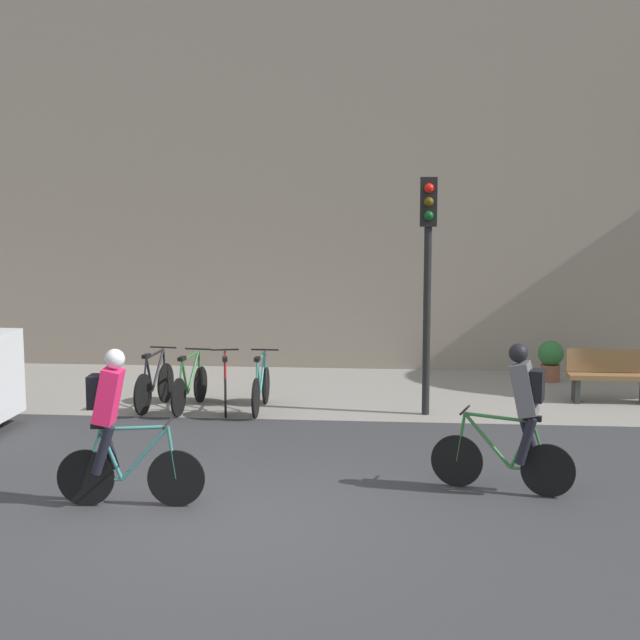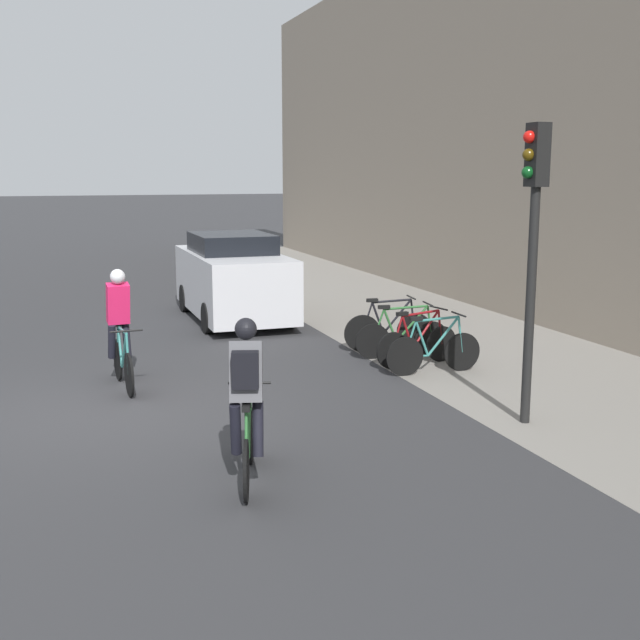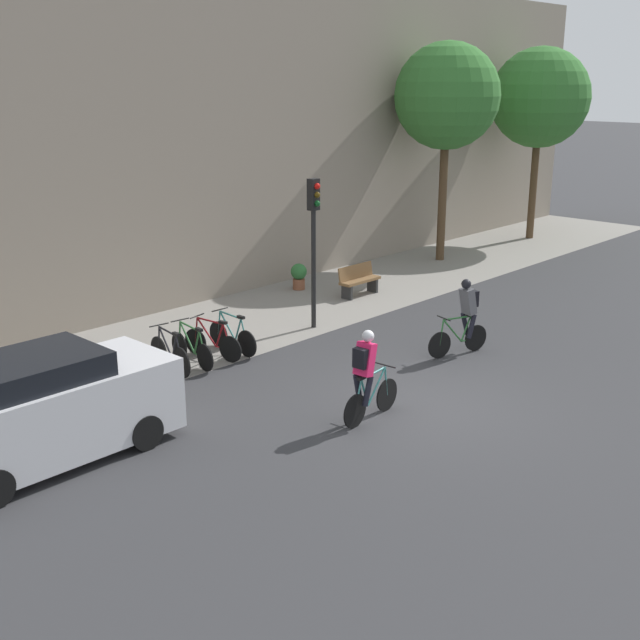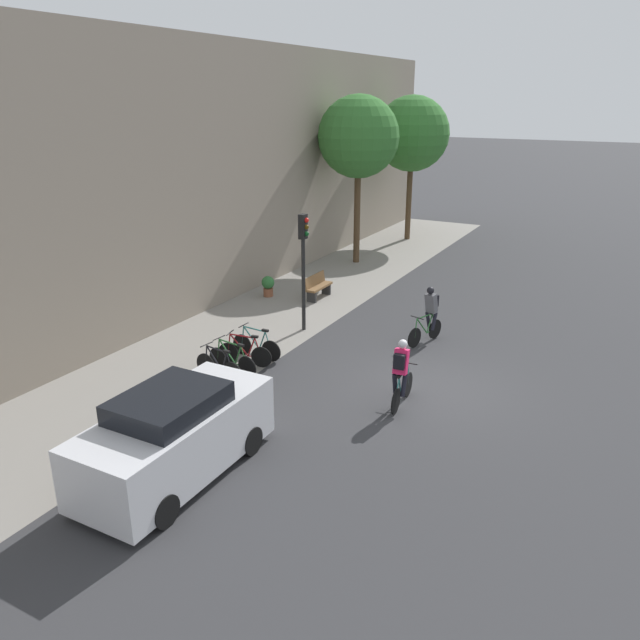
# 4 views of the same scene
# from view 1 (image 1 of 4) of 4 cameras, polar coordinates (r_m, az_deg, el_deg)

# --- Properties ---
(ground) EXTENTS (200.00, 200.00, 0.00)m
(ground) POSITION_cam_1_polar(r_m,az_deg,el_deg) (9.65, -5.99, -12.65)
(ground) COLOR #333335
(kerb_strip) EXTENTS (44.00, 4.50, 0.01)m
(kerb_strip) POSITION_cam_1_polar(r_m,az_deg,el_deg) (16.09, -1.42, -4.50)
(kerb_strip) COLOR gray
(kerb_strip) RESTS_ON ground
(building_facade) EXTENTS (44.00, 0.60, 8.97)m
(building_facade) POSITION_cam_1_polar(r_m,az_deg,el_deg) (18.33, -0.57, 11.01)
(building_facade) COLOR gray
(building_facade) RESTS_ON ground
(cyclist_pink) EXTENTS (1.63, 0.46, 1.76)m
(cyclist_pink) POSITION_cam_1_polar(r_m,az_deg,el_deg) (10.03, -13.04, -6.40)
(cyclist_pink) COLOR black
(cyclist_pink) RESTS_ON ground
(cyclist_grey) EXTENTS (1.61, 0.62, 1.75)m
(cyclist_grey) POSITION_cam_1_polar(r_m,az_deg,el_deg) (10.45, 12.61, -5.83)
(cyclist_grey) COLOR black
(cyclist_grey) RESTS_ON ground
(parked_bike_0) EXTENTS (0.46, 1.63, 0.97)m
(parked_bike_0) POSITION_cam_1_polar(r_m,az_deg,el_deg) (14.83, -10.55, -4.09)
(parked_bike_0) COLOR black
(parked_bike_0) RESTS_ON ground
(parked_bike_1) EXTENTS (0.46, 1.66, 0.94)m
(parked_bike_1) POSITION_cam_1_polar(r_m,az_deg,el_deg) (14.68, -8.34, -4.21)
(parked_bike_1) COLOR black
(parked_bike_1) RESTS_ON ground
(parked_bike_2) EXTENTS (0.48, 1.59, 0.94)m
(parked_bike_2) POSITION_cam_1_polar(r_m,az_deg,el_deg) (14.56, -6.08, -4.28)
(parked_bike_2) COLOR black
(parked_bike_2) RESTS_ON ground
(parked_bike_3) EXTENTS (0.46, 1.63, 0.95)m
(parked_bike_3) POSITION_cam_1_polar(r_m,az_deg,el_deg) (14.46, -3.80, -4.32)
(parked_bike_3) COLOR black
(parked_bike_3) RESTS_ON ground
(traffic_light_pole) EXTENTS (0.26, 0.30, 3.74)m
(traffic_light_pole) POSITION_cam_1_polar(r_m,az_deg,el_deg) (13.97, 6.92, 4.33)
(traffic_light_pole) COLOR black
(traffic_light_pole) RESTS_ON ground
(bench) EXTENTS (1.42, 0.44, 0.89)m
(bench) POSITION_cam_1_polar(r_m,az_deg,el_deg) (15.82, 18.07, -3.39)
(bench) COLOR brown
(bench) RESTS_ON ground
(potted_plant) EXTENTS (0.48, 0.48, 0.78)m
(potted_plant) POSITION_cam_1_polar(r_m,az_deg,el_deg) (17.38, 14.55, -2.41)
(potted_plant) COLOR brown
(potted_plant) RESTS_ON ground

